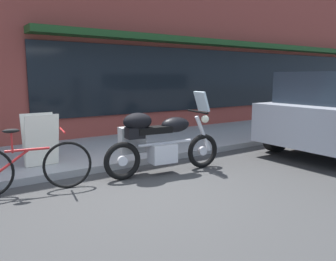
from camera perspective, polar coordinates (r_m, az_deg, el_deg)
ground_plane at (r=4.91m, az=-3.60°, el=-10.48°), size 80.00×80.00×0.00m
storefront_building at (r=12.82m, az=15.32°, el=17.31°), size 22.53×0.90×7.25m
sidewalk_curb at (r=13.30m, az=24.60°, el=1.44°), size 30.00×2.76×0.12m
touring_motorcycle at (r=5.68m, az=-1.83°, el=-1.51°), size 2.16×0.81×1.39m
parked_bicycle at (r=5.17m, az=-22.51°, el=-5.72°), size 1.75×0.50×0.94m
sandwich_board_sign at (r=6.20m, az=-20.70°, el=-1.46°), size 0.55×0.41×0.89m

